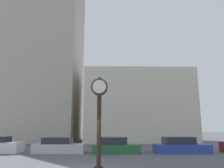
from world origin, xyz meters
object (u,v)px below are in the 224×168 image
at_px(car_blue, 181,146).
at_px(car_green, 115,146).
at_px(street_clock, 99,110).
at_px(car_silver, 59,146).

bearing_deg(car_blue, car_green, 178.54).
bearing_deg(street_clock, car_blue, 49.58).
distance_m(car_silver, car_green, 4.77).
xyz_separation_m(street_clock, car_silver, (-3.72, 7.88, -2.45)).
height_order(street_clock, car_green, street_clock).
relative_size(street_clock, car_green, 1.20).
relative_size(street_clock, car_silver, 1.09).
height_order(street_clock, car_silver, street_clock).
relative_size(car_green, car_blue, 0.86).
bearing_deg(car_silver, street_clock, -62.07).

